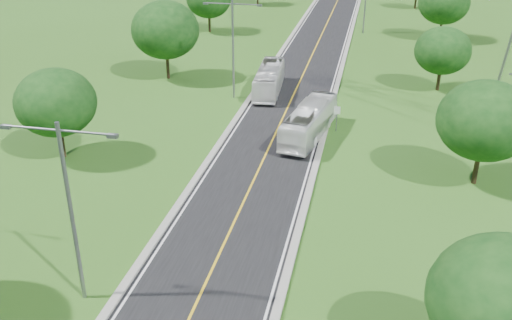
% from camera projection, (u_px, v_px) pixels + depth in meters
% --- Properties ---
extents(ground, '(260.00, 260.00, 0.00)m').
position_uv_depth(ground, '(309.00, 62.00, 71.67)').
color(ground, '#2F5818').
rests_on(ground, ground).
extents(road, '(8.00, 150.00, 0.06)m').
position_uv_depth(road, '(314.00, 50.00, 76.96)').
color(road, black).
rests_on(road, ground).
extents(curb_left, '(0.50, 150.00, 0.22)m').
position_uv_depth(curb_left, '(283.00, 48.00, 77.72)').
color(curb_left, gray).
rests_on(curb_left, ground).
extents(curb_right, '(0.50, 150.00, 0.22)m').
position_uv_depth(curb_right, '(346.00, 51.00, 76.14)').
color(curb_right, gray).
rests_on(curb_right, ground).
extents(speed_limit_sign, '(0.55, 0.09, 2.40)m').
position_uv_depth(speed_limit_sign, '(337.00, 114.00, 50.55)').
color(speed_limit_sign, slate).
rests_on(speed_limit_sign, ground).
extents(streetlight_near_left, '(5.90, 0.25, 10.00)m').
position_uv_depth(streetlight_near_left, '(69.00, 199.00, 27.81)').
color(streetlight_near_left, slate).
rests_on(streetlight_near_left, ground).
extents(streetlight_mid_left, '(5.90, 0.25, 10.00)m').
position_uv_depth(streetlight_mid_left, '(233.00, 41.00, 56.98)').
color(streetlight_mid_left, slate).
rests_on(streetlight_mid_left, ground).
extents(tree_lb, '(6.30, 6.30, 7.33)m').
position_uv_depth(tree_lb, '(56.00, 102.00, 44.38)').
color(tree_lb, black).
rests_on(tree_lb, ground).
extents(tree_lc, '(7.56, 7.56, 8.79)m').
position_uv_depth(tree_lc, '(165.00, 30.00, 63.24)').
color(tree_lc, black).
rests_on(tree_lc, ground).
extents(tree_ra, '(6.30, 6.30, 7.33)m').
position_uv_depth(tree_ra, '(505.00, 302.00, 22.86)').
color(tree_ra, black).
rests_on(tree_ra, ground).
extents(tree_rb, '(6.72, 6.72, 7.82)m').
position_uv_depth(tree_rb, '(485.00, 121.00, 40.04)').
color(tree_rb, black).
rests_on(tree_rb, ground).
extents(tree_rc, '(5.88, 5.88, 6.84)m').
position_uv_depth(tree_rc, '(443.00, 51.00, 59.94)').
color(tree_rc, black).
rests_on(tree_rc, ground).
extents(tree_rd, '(7.14, 7.14, 8.30)m').
position_uv_depth(tree_rd, '(444.00, 3.00, 80.39)').
color(tree_rd, black).
rests_on(tree_rd, ground).
extents(bus_outbound, '(4.06, 10.53, 2.86)m').
position_uv_depth(bus_outbound, '(309.00, 122.00, 49.32)').
color(bus_outbound, white).
rests_on(bus_outbound, road).
extents(bus_inbound, '(3.04, 10.18, 2.80)m').
position_uv_depth(bus_inbound, '(269.00, 79.00, 60.49)').
color(bus_inbound, white).
rests_on(bus_inbound, road).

